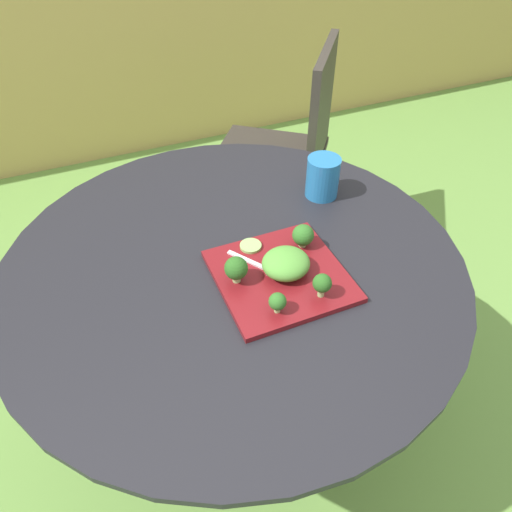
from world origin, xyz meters
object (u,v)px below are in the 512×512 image
Objects in this scene: patio_chair at (291,142)px; drinking_glass at (322,179)px; salad_plate at (280,276)px; fork at (262,267)px.

patio_chair is 8.07× the size of drinking_glass.
drinking_glass reaches higher than salad_plate.
drinking_glass is at bearing 46.27° from salad_plate.
patio_chair is 6.55× the size of fork.
fork reaches higher than salad_plate.
drinking_glass is 0.81× the size of fork.
patio_chair is 0.99m from salad_plate.
drinking_glass is at bearing -109.31° from patio_chair.
salad_plate is 2.52× the size of drinking_glass.
patio_chair is at bearing 59.48° from fork.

